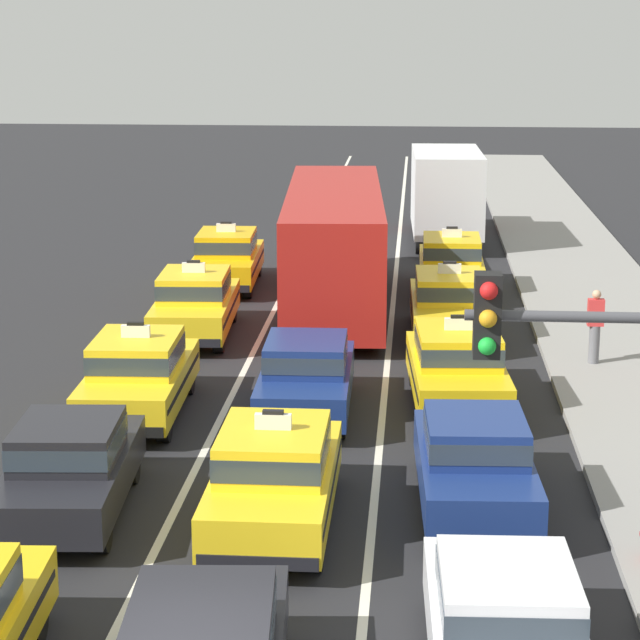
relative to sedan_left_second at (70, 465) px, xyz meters
The scene contains 16 objects.
lane_stripe_left_center 13.04m from the sedan_left_second, 82.95° to the left, with size 0.14×80.00×0.01m, color silver.
lane_stripe_center_right 13.81m from the sedan_left_second, 69.63° to the left, with size 0.14×80.00×0.01m, color silver.
sedan_left_second is the anchor object (origin of this frame).
taxi_left_third 5.11m from the sedan_left_second, 90.37° to the left, with size 1.97×4.62×1.96m.
taxi_left_fourth 11.49m from the sedan_left_second, 90.10° to the left, with size 2.02×4.64×1.96m.
taxi_left_fifth 17.42m from the sedan_left_second, 90.38° to the left, with size 1.99×4.63×1.96m.
taxi_center_second 3.30m from the sedan_left_second, ahead, with size 1.84×4.57×1.96m.
sedan_center_third 6.38m from the sedan_left_second, 59.07° to the left, with size 1.84×4.33×1.58m.
bus_center_fourth 15.41m from the sedan_left_second, 78.03° to the left, with size 3.14×11.33×3.22m.
sedan_right_nearest 8.13m from the sedan_left_second, 36.44° to the right, with size 1.91×4.36×1.58m.
sedan_right_second 6.45m from the sedan_left_second, ahead, with size 1.95×4.37×1.58m.
taxi_right_third 8.82m from the sedan_left_second, 44.64° to the left, with size 2.09×4.66×1.96m.
taxi_right_fourth 13.39m from the sedan_left_second, 62.27° to the left, with size 1.92×4.60×1.96m.
taxi_right_fifth 18.19m from the sedan_left_second, 69.34° to the left, with size 1.82×4.56×1.96m.
box_truck_right_sixth 26.35m from the sedan_left_second, 75.95° to the left, with size 2.46×7.02×3.27m.
pedestrian_by_storefront 13.26m from the sedan_left_second, 44.53° to the left, with size 0.36×0.24×1.68m.
Camera 1 is at (2.21, -11.29, 7.78)m, focal length 70.39 mm.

